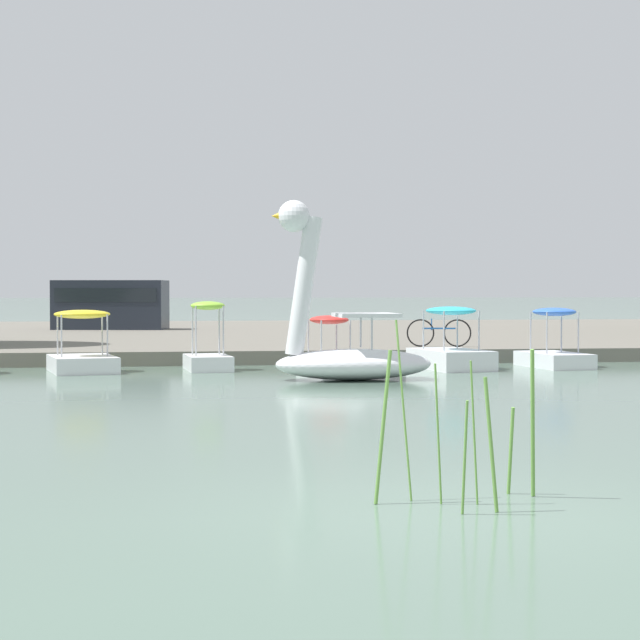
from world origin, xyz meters
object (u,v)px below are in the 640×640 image
at_px(swan_boat, 345,344).
at_px(pedal_boat_blue, 554,350).
at_px(bicycle_parked, 439,333).
at_px(pedal_boat_red, 329,352).
at_px(pedal_boat_cyan, 451,350).
at_px(pedal_boat_yellow, 82,355).
at_px(pedal_boat_lime, 208,352).
at_px(parked_van, 111,303).

height_order(swan_boat, pedal_boat_blue, swan_boat).
relative_size(swan_boat, bicycle_parked, 2.20).
relative_size(swan_boat, pedal_boat_blue, 1.62).
bearing_deg(swan_boat, pedal_boat_red, 87.86).
height_order(pedal_boat_blue, pedal_boat_cyan, pedal_boat_cyan).
distance_m(pedal_boat_blue, pedal_boat_cyan, 2.63).
bearing_deg(pedal_boat_blue, pedal_boat_yellow, 179.80).
relative_size(pedal_boat_cyan, bicycle_parked, 1.48).
bearing_deg(pedal_boat_cyan, pedal_boat_lime, 175.66).
distance_m(pedal_boat_cyan, bicycle_parked, 3.43).
bearing_deg(pedal_boat_blue, pedal_boat_lime, 178.73).
xyz_separation_m(pedal_boat_blue, pedal_boat_red, (-5.50, -0.24, 0.00)).
bearing_deg(pedal_boat_red, pedal_boat_cyan, -0.04).
xyz_separation_m(pedal_boat_red, bicycle_parked, (3.46, 3.37, 0.31)).
distance_m(pedal_boat_cyan, pedal_boat_lime, 5.67).
distance_m(pedal_boat_cyan, pedal_boat_red, 2.89).
xyz_separation_m(pedal_boat_cyan, bicycle_parked, (0.57, 3.37, 0.28)).
xyz_separation_m(pedal_boat_blue, pedal_boat_lime, (-8.27, 0.18, -0.00)).
distance_m(pedal_boat_blue, pedal_boat_lime, 8.27).
distance_m(pedal_boat_yellow, bicycle_parked, 9.58).
distance_m(pedal_boat_red, pedal_boat_yellow, 5.61).
distance_m(pedal_boat_yellow, parked_van, 18.00).
xyz_separation_m(pedal_boat_cyan, parked_van, (-8.55, 18.26, 0.92)).
xyz_separation_m(swan_boat, pedal_boat_red, (0.10, 2.80, -0.33)).
height_order(pedal_boat_lime, bicycle_parked, pedal_boat_lime).
height_order(swan_boat, parked_van, swan_boat).
relative_size(pedal_boat_lime, bicycle_parked, 1.06).
distance_m(pedal_boat_lime, bicycle_parked, 6.89).
xyz_separation_m(pedal_boat_blue, bicycle_parked, (-2.04, 3.13, 0.31)).
xyz_separation_m(swan_boat, pedal_boat_cyan, (2.99, 2.80, -0.30)).
distance_m(pedal_boat_red, pedal_boat_lime, 2.80).
bearing_deg(pedal_boat_red, parked_van, 107.23).
xyz_separation_m(pedal_boat_lime, bicycle_parked, (6.22, 2.94, 0.31)).
height_order(swan_boat, pedal_boat_yellow, swan_boat).
bearing_deg(pedal_boat_yellow, pedal_boat_cyan, -1.92).
relative_size(swan_boat, pedal_boat_cyan, 1.49).
bearing_deg(pedal_boat_blue, pedal_boat_cyan, -174.63).
bearing_deg(pedal_boat_lime, pedal_boat_blue, -1.27).
bearing_deg(parked_van, swan_boat, -75.21).
relative_size(pedal_boat_blue, pedal_boat_cyan, 0.92).
height_order(swan_boat, pedal_boat_red, swan_boat).
distance_m(pedal_boat_blue, pedal_boat_red, 5.51).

